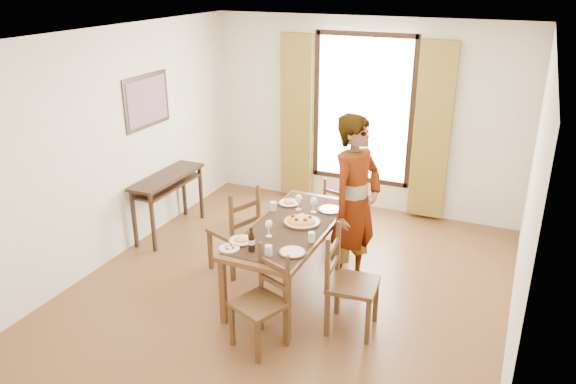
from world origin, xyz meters
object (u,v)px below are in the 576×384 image
at_px(console_table, 168,184).
at_px(pasta_platter, 301,219).
at_px(dining_table, 291,231).
at_px(man, 355,205).

bearing_deg(console_table, pasta_platter, -14.78).
xyz_separation_m(dining_table, man, (0.60, 0.31, 0.28)).
relative_size(console_table, man, 0.62).
bearing_deg(console_table, man, -7.33).
relative_size(dining_table, man, 0.97).
height_order(console_table, dining_table, console_table).
bearing_deg(pasta_platter, dining_table, -131.97).
xyz_separation_m(console_table, man, (2.63, -0.34, 0.29)).
distance_m(console_table, dining_table, 2.13).
height_order(dining_table, man, man).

